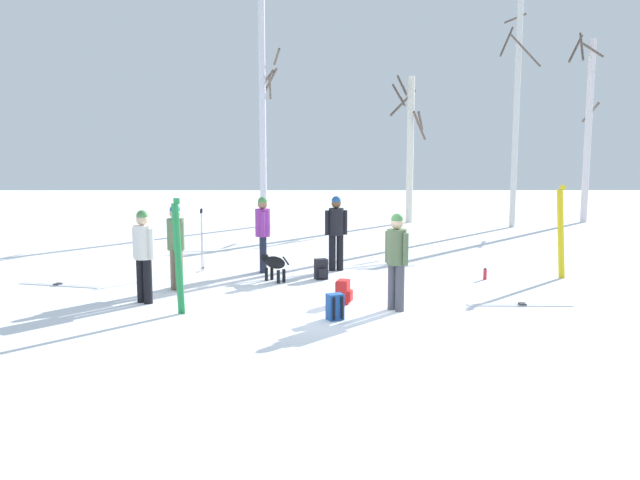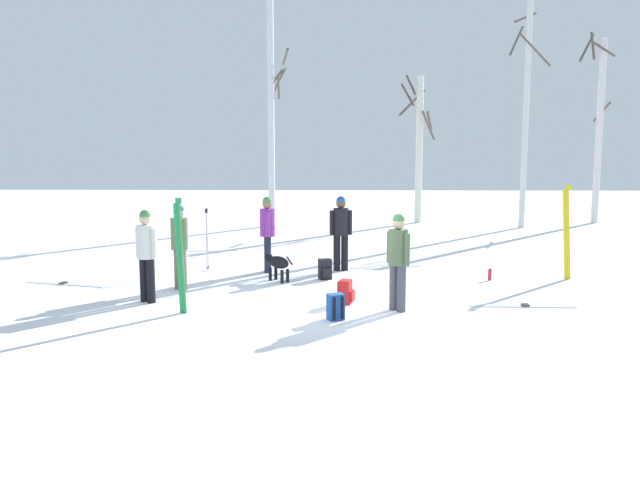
{
  "view_description": "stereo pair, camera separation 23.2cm",
  "coord_description": "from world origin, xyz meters",
  "px_view_note": "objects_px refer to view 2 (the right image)",
  "views": [
    {
      "loc": [
        -0.08,
        -12.02,
        2.95
      ],
      "look_at": [
        -0.14,
        1.66,
        1.0
      ],
      "focal_mm": 39.0,
      "sensor_mm": 36.0,
      "label": 1
    },
    {
      "loc": [
        0.15,
        -12.02,
        2.95
      ],
      "look_at": [
        -0.14,
        1.66,
        1.0
      ],
      "focal_mm": 39.0,
      "sensor_mm": 36.0,
      "label": 2
    }
  ],
  "objects_px": {
    "backpack_2": "(325,269)",
    "birch_tree_3": "(599,126)",
    "ski_pair_lying_0": "(523,306)",
    "birch_tree_2": "(526,110)",
    "person_1": "(180,241)",
    "ski_poles_0": "(207,238)",
    "dog": "(277,263)",
    "birch_tree_1": "(419,145)",
    "birch_tree_0": "(272,112)",
    "person_4": "(146,250)",
    "person_2": "(267,229)",
    "water_bottle_0": "(490,275)",
    "person_0": "(341,228)",
    "backpack_0": "(335,307)",
    "ski_pair_lying_1": "(65,284)",
    "backpack_1": "(346,292)",
    "ski_pair_planted_0": "(567,233)",
    "person_3": "(398,256)",
    "ski_pair_planted_1": "(180,256)"
  },
  "relations": [
    {
      "from": "ski_pair_lying_0",
      "to": "birch_tree_1",
      "type": "relative_size",
      "value": 0.36
    },
    {
      "from": "birch_tree_0",
      "to": "dog",
      "type": "bearing_deg",
      "value": -84.27
    },
    {
      "from": "birch_tree_3",
      "to": "ski_poles_0",
      "type": "bearing_deg",
      "value": -141.83
    },
    {
      "from": "person_3",
      "to": "ski_poles_0",
      "type": "bearing_deg",
      "value": 137.24
    },
    {
      "from": "person_3",
      "to": "ski_poles_0",
      "type": "distance_m",
      "value": 5.49
    },
    {
      "from": "person_1",
      "to": "ski_pair_planted_0",
      "type": "relative_size",
      "value": 0.85
    },
    {
      "from": "ski_pair_lying_1",
      "to": "birch_tree_1",
      "type": "distance_m",
      "value": 14.45
    },
    {
      "from": "person_0",
      "to": "water_bottle_0",
      "type": "xyz_separation_m",
      "value": [
        3.18,
        -1.07,
        -0.86
      ]
    },
    {
      "from": "ski_pair_lying_1",
      "to": "birch_tree_0",
      "type": "relative_size",
      "value": 0.24
    },
    {
      "from": "ski_poles_0",
      "to": "birch_tree_0",
      "type": "distance_m",
      "value": 9.1
    },
    {
      "from": "person_1",
      "to": "birch_tree_3",
      "type": "bearing_deg",
      "value": 43.25
    },
    {
      "from": "birch_tree_0",
      "to": "person_4",
      "type": "bearing_deg",
      "value": -96.22
    },
    {
      "from": "birch_tree_1",
      "to": "water_bottle_0",
      "type": "bearing_deg",
      "value": -88.38
    },
    {
      "from": "birch_tree_3",
      "to": "water_bottle_0",
      "type": "bearing_deg",
      "value": -119.74
    },
    {
      "from": "person_1",
      "to": "backpack_0",
      "type": "distance_m",
      "value": 3.94
    },
    {
      "from": "person_0",
      "to": "backpack_2",
      "type": "distance_m",
      "value": 1.32
    },
    {
      "from": "backpack_0",
      "to": "dog",
      "type": "bearing_deg",
      "value": 111.08
    },
    {
      "from": "backpack_0",
      "to": "birch_tree_2",
      "type": "bearing_deg",
      "value": 63.03
    },
    {
      "from": "person_3",
      "to": "person_4",
      "type": "xyz_separation_m",
      "value": [
        -4.56,
        0.57,
        0.0
      ]
    },
    {
      "from": "dog",
      "to": "birch_tree_2",
      "type": "relative_size",
      "value": 0.09
    },
    {
      "from": "person_0",
      "to": "backpack_2",
      "type": "bearing_deg",
      "value": -108.66
    },
    {
      "from": "water_bottle_0",
      "to": "birch_tree_3",
      "type": "xyz_separation_m",
      "value": [
        6.12,
        10.7,
        3.36
      ]
    },
    {
      "from": "backpack_2",
      "to": "birch_tree_3",
      "type": "height_order",
      "value": "birch_tree_3"
    },
    {
      "from": "birch_tree_2",
      "to": "water_bottle_0",
      "type": "bearing_deg",
      "value": -108.59
    },
    {
      "from": "person_0",
      "to": "backpack_1",
      "type": "distance_m",
      "value": 3.38
    },
    {
      "from": "dog",
      "to": "birch_tree_1",
      "type": "relative_size",
      "value": 0.13
    },
    {
      "from": "backpack_2",
      "to": "water_bottle_0",
      "type": "xyz_separation_m",
      "value": [
        3.52,
        -0.05,
        -0.1
      ]
    },
    {
      "from": "person_4",
      "to": "birch_tree_2",
      "type": "relative_size",
      "value": 0.22
    },
    {
      "from": "person_0",
      "to": "person_2",
      "type": "bearing_deg",
      "value": -173.32
    },
    {
      "from": "ski_pair_lying_0",
      "to": "birch_tree_2",
      "type": "relative_size",
      "value": 0.25
    },
    {
      "from": "person_3",
      "to": "dog",
      "type": "height_order",
      "value": "person_3"
    },
    {
      "from": "person_4",
      "to": "water_bottle_0",
      "type": "relative_size",
      "value": 6.85
    },
    {
      "from": "dog",
      "to": "person_1",
      "type": "bearing_deg",
      "value": -154.59
    },
    {
      "from": "person_3",
      "to": "water_bottle_0",
      "type": "height_order",
      "value": "person_3"
    },
    {
      "from": "person_1",
      "to": "backpack_0",
      "type": "bearing_deg",
      "value": -36.56
    },
    {
      "from": "birch_tree_2",
      "to": "birch_tree_1",
      "type": "bearing_deg",
      "value": 157.2
    },
    {
      "from": "dog",
      "to": "birch_tree_1",
      "type": "bearing_deg",
      "value": 68.62
    },
    {
      "from": "person_4",
      "to": "backpack_2",
      "type": "xyz_separation_m",
      "value": [
        3.25,
        2.22,
        -0.77
      ]
    },
    {
      "from": "person_4",
      "to": "person_2",
      "type": "bearing_deg",
      "value": 57.58
    },
    {
      "from": "ski_pair_planted_1",
      "to": "dog",
      "type": "bearing_deg",
      "value": 62.7
    },
    {
      "from": "ski_pair_planted_0",
      "to": "person_2",
      "type": "bearing_deg",
      "value": 173.73
    },
    {
      "from": "person_0",
      "to": "backpack_0",
      "type": "height_order",
      "value": "person_0"
    },
    {
      "from": "person_1",
      "to": "ski_poles_0",
      "type": "xyz_separation_m",
      "value": [
        0.16,
        2.06,
        -0.21
      ]
    },
    {
      "from": "ski_pair_lying_0",
      "to": "birch_tree_2",
      "type": "height_order",
      "value": "birch_tree_2"
    },
    {
      "from": "ski_pair_planted_0",
      "to": "birch_tree_3",
      "type": "height_order",
      "value": "birch_tree_3"
    },
    {
      "from": "person_2",
      "to": "birch_tree_2",
      "type": "bearing_deg",
      "value": 46.38
    },
    {
      "from": "birch_tree_2",
      "to": "birch_tree_3",
      "type": "bearing_deg",
      "value": 26.48
    },
    {
      "from": "person_1",
      "to": "water_bottle_0",
      "type": "distance_m",
      "value": 6.55
    },
    {
      "from": "person_1",
      "to": "person_2",
      "type": "height_order",
      "value": "same"
    },
    {
      "from": "birch_tree_1",
      "to": "birch_tree_2",
      "type": "distance_m",
      "value": 3.87
    }
  ]
}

